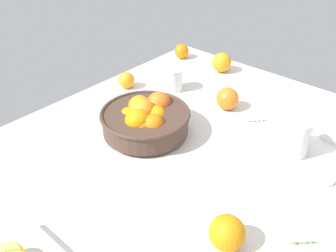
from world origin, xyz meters
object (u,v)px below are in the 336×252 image
juice_glass (293,139)px  loose_orange_0 (222,62)px  loose_orange_2 (227,233)px  loose_orange_4 (182,51)px  loose_orange_1 (227,99)px  loose_orange_3 (126,80)px  second_glass (173,81)px  fruit_bowl (145,119)px

juice_glass → loose_orange_0: size_ratio=1.41×
loose_orange_2 → loose_orange_4: loose_orange_2 is taller
loose_orange_1 → loose_orange_3: loose_orange_1 is taller
second_glass → loose_orange_1: size_ratio=1.12×
juice_glass → loose_orange_3: bearing=93.6°
second_glass → loose_orange_4: size_ratio=1.35×
loose_orange_0 → loose_orange_2: size_ratio=1.02×
second_glass → loose_orange_2: size_ratio=1.11×
juice_glass → loose_orange_3: 66.55cm
loose_orange_0 → loose_orange_4: size_ratio=1.25×
loose_orange_4 → juice_glass: bearing=-115.3°
fruit_bowl → loose_orange_1: (29.67, -11.17, -1.06)cm
loose_orange_1 → loose_orange_2: (-48.69, -32.01, 0.03)cm
loose_orange_3 → loose_orange_4: 36.73cm
juice_glass → loose_orange_2: juice_glass is taller
loose_orange_1 → second_glass: bearing=94.8°
loose_orange_1 → loose_orange_3: size_ratio=1.24×
loose_orange_0 → loose_orange_1: size_ratio=1.03×
loose_orange_0 → loose_orange_1: 30.56cm
juice_glass → loose_orange_3: size_ratio=1.80×
fruit_bowl → loose_orange_3: bearing=57.9°
fruit_bowl → loose_orange_3: 31.91cm
loose_orange_2 → loose_orange_3: size_ratio=1.25×
second_glass → fruit_bowl: bearing=-156.2°
fruit_bowl → loose_orange_2: bearing=-113.8°
juice_glass → loose_orange_4: (32.44, 68.73, -1.70)cm
loose_orange_2 → fruit_bowl: bearing=66.2°
juice_glass → loose_orange_1: juice_glass is taller
loose_orange_1 → juice_glass: bearing=-106.9°
loose_orange_0 → loose_orange_2: loose_orange_0 is taller
loose_orange_2 → loose_orange_0: bearing=34.9°
juice_glass → loose_orange_2: 40.33cm
fruit_bowl → loose_orange_4: size_ratio=4.29×
second_glass → loose_orange_0: size_ratio=1.09×
second_glass → loose_orange_2: bearing=-130.1°
loose_orange_1 → loose_orange_2: bearing=-146.7°
second_glass → loose_orange_1: (1.96, -23.40, 0.15)cm
loose_orange_1 → loose_orange_3: bearing=108.5°
loose_orange_3 → loose_orange_4: loose_orange_4 is taller
fruit_bowl → loose_orange_0: bearing=8.0°
loose_orange_0 → loose_orange_4: (-0.25, 21.78, -0.81)cm
second_glass → loose_orange_2: second_glass is taller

